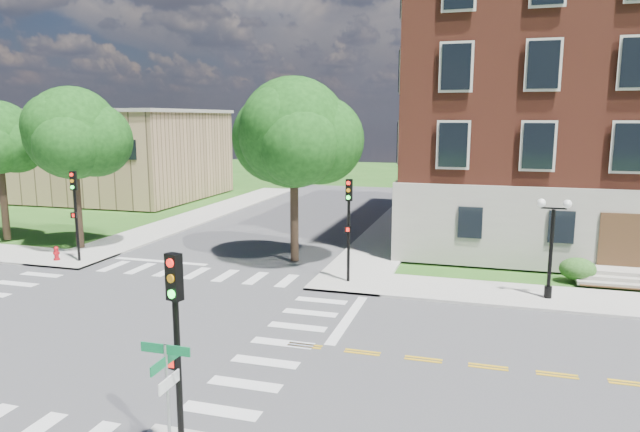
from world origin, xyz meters
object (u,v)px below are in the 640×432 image
(traffic_signal_se, at_px, (176,334))
(traffic_signal_nw, at_px, (75,204))
(traffic_signal_ne, at_px, (349,217))
(twin_lamp_west, at_px, (551,242))
(street_sign_pole, at_px, (168,387))
(fire_hydrant, at_px, (56,254))

(traffic_signal_se, bearing_deg, traffic_signal_nw, 134.69)
(traffic_signal_se, relative_size, traffic_signal_nw, 1.00)
(traffic_signal_ne, bearing_deg, traffic_signal_se, -90.55)
(traffic_signal_nw, distance_m, twin_lamp_west, 23.47)
(traffic_signal_nw, bearing_deg, street_sign_pole, -46.27)
(twin_lamp_west, distance_m, fire_hydrant, 24.80)
(traffic_signal_ne, distance_m, fire_hydrant, 16.22)
(fire_hydrant, bearing_deg, traffic_signal_ne, 1.75)
(fire_hydrant, bearing_deg, twin_lamp_west, 1.05)
(traffic_signal_ne, distance_m, traffic_signal_nw, 14.73)
(traffic_signal_ne, xyz_separation_m, street_sign_pole, (-0.01, -15.66, -0.88))
(traffic_signal_ne, height_order, twin_lamp_west, traffic_signal_ne)
(traffic_signal_nw, bearing_deg, fire_hydrant, -170.43)
(traffic_signal_se, height_order, street_sign_pole, traffic_signal_se)
(traffic_signal_se, height_order, traffic_signal_ne, same)
(traffic_signal_se, relative_size, street_sign_pole, 1.55)
(traffic_signal_ne, bearing_deg, fire_hydrant, -178.25)
(traffic_signal_ne, relative_size, street_sign_pole, 1.55)
(traffic_signal_ne, height_order, fire_hydrant, traffic_signal_ne)
(twin_lamp_west, height_order, fire_hydrant, twin_lamp_west)
(street_sign_pole, bearing_deg, traffic_signal_se, 101.92)
(traffic_signal_nw, height_order, street_sign_pole, traffic_signal_nw)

